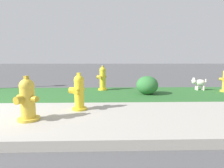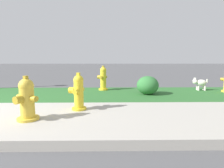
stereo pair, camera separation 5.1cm
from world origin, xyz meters
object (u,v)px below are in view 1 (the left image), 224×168
(fire_hydrant_near_corner, at_px, (79,92))
(fire_hydrant_mid_block, at_px, (27,100))
(shrub_bush_mid_verge, at_px, (147,85))
(fire_hydrant_across_street, at_px, (102,78))
(small_white_dog, at_px, (199,83))

(fire_hydrant_near_corner, bearing_deg, fire_hydrant_mid_block, 143.09)
(fire_hydrant_mid_block, bearing_deg, fire_hydrant_near_corner, -115.94)
(shrub_bush_mid_verge, bearing_deg, fire_hydrant_near_corner, -136.68)
(fire_hydrant_mid_block, xyz_separation_m, fire_hydrant_across_street, (1.09, 2.88, 0.04))
(small_white_dog, bearing_deg, fire_hydrant_mid_block, 37.02)
(fire_hydrant_across_street, distance_m, shrub_bush_mid_verge, 1.47)
(fire_hydrant_near_corner, relative_size, small_white_dog, 1.47)
(small_white_dog, bearing_deg, fire_hydrant_across_street, 1.50)
(fire_hydrant_near_corner, distance_m, shrub_bush_mid_verge, 2.28)
(fire_hydrant_mid_block, height_order, small_white_dog, fire_hydrant_mid_block)
(fire_hydrant_mid_block, distance_m, shrub_bush_mid_verge, 3.19)
(fire_hydrant_near_corner, distance_m, fire_hydrant_across_street, 2.33)
(fire_hydrant_mid_block, distance_m, small_white_dog, 5.01)
(fire_hydrant_mid_block, xyz_separation_m, shrub_bush_mid_verge, (2.36, 2.14, -0.08))
(fire_hydrant_across_street, xyz_separation_m, small_white_dog, (3.08, -0.10, -0.14))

